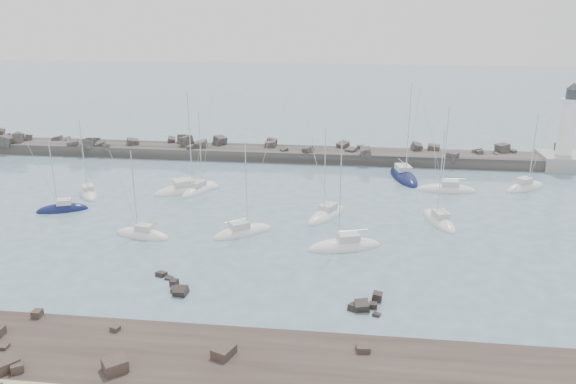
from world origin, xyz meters
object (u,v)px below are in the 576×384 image
(sailboat_5, at_px, (143,235))
(sailboat_7, at_px, (243,233))
(sailboat_4, at_px, (187,190))
(sailboat_9, at_px, (345,247))
(sailboat_3, at_px, (200,190))
(sailboat_1, at_px, (88,193))
(sailboat_2, at_px, (62,210))
(sailboat_8, at_px, (404,177))
(sailboat_12, at_px, (525,188))
(sailboat_13, at_px, (447,190))
(lighthouse, at_px, (564,149))
(sailboat_10, at_px, (439,221))
(sailboat_6, at_px, (327,215))

(sailboat_5, height_order, sailboat_7, sailboat_7)
(sailboat_4, height_order, sailboat_9, sailboat_4)
(sailboat_3, height_order, sailboat_7, sailboat_3)
(sailboat_1, xyz_separation_m, sailboat_3, (15.32, 3.37, 0.01))
(sailboat_2, bearing_deg, sailboat_8, 23.71)
(sailboat_5, distance_m, sailboat_7, 11.64)
(sailboat_4, relative_size, sailboat_7, 1.28)
(sailboat_8, bearing_deg, sailboat_1, -163.66)
(sailboat_7, relative_size, sailboat_8, 0.75)
(sailboat_5, distance_m, sailboat_12, 54.48)
(sailboat_2, height_order, sailboat_13, sailboat_13)
(sailboat_13, bearing_deg, sailboat_4, -172.90)
(lighthouse, bearing_deg, sailboat_12, -126.00)
(sailboat_1, bearing_deg, sailboat_3, 12.39)
(sailboat_10, distance_m, sailboat_13, 12.92)
(sailboat_5, height_order, sailboat_9, sailboat_9)
(sailboat_2, height_order, sailboat_10, sailboat_10)
(sailboat_3, height_order, sailboat_9, sailboat_9)
(sailboat_3, distance_m, sailboat_12, 47.43)
(sailboat_2, bearing_deg, sailboat_9, -11.32)
(lighthouse, bearing_deg, sailboat_2, -157.97)
(sailboat_4, bearing_deg, sailboat_8, 18.04)
(sailboat_7, xyz_separation_m, sailboat_13, (26.23, 19.12, -0.00))
(sailboat_3, bearing_deg, sailboat_1, -167.61)
(sailboat_3, relative_size, sailboat_13, 0.93)
(sailboat_5, relative_size, sailboat_9, 0.84)
(sailboat_4, relative_size, sailboat_9, 1.15)
(lighthouse, xyz_separation_m, sailboat_3, (-56.04, -18.92, -2.95))
(sailboat_5, relative_size, sailboat_6, 0.89)
(sailboat_3, xyz_separation_m, sailboat_6, (18.80, -8.06, 0.00))
(sailboat_3, relative_size, sailboat_9, 0.93)
(sailboat_3, bearing_deg, sailboat_9, -39.39)
(sailboat_2, distance_m, sailboat_3, 18.65)
(sailboat_13, bearing_deg, sailboat_10, -102.29)
(sailboat_7, height_order, sailboat_13, sailboat_13)
(sailboat_2, height_order, sailboat_5, sailboat_5)
(sailboat_1, bearing_deg, sailboat_12, 8.96)
(sailboat_3, relative_size, sailboat_12, 1.03)
(sailboat_8, distance_m, sailboat_13, 8.02)
(sailboat_3, bearing_deg, sailboat_2, -147.20)
(sailboat_1, relative_size, sailboat_9, 0.86)
(sailboat_3, relative_size, sailboat_5, 1.11)
(sailboat_1, distance_m, sailboat_9, 39.27)
(sailboat_1, distance_m, sailboat_6, 34.44)
(sailboat_6, relative_size, sailboat_10, 1.00)
(sailboat_7, height_order, sailboat_10, sailboat_10)
(sailboat_9, bearing_deg, sailboat_4, 143.41)
(sailboat_5, bearing_deg, sailboat_10, 13.90)
(sailboat_1, relative_size, sailboat_4, 0.74)
(sailboat_9, bearing_deg, sailboat_6, 104.95)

